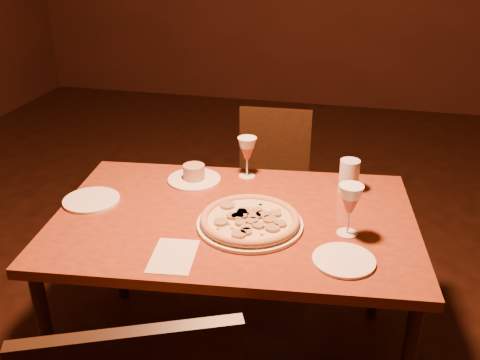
# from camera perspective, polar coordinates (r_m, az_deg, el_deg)

# --- Properties ---
(floor) EXTENTS (7.00, 7.00, 0.00)m
(floor) POSITION_cam_1_polar(r_m,az_deg,el_deg) (2.43, 2.37, -17.01)
(floor) COLOR black
(floor) RESTS_ON ground
(dining_table) EXTENTS (1.38, 0.97, 0.70)m
(dining_table) POSITION_cam_1_polar(r_m,az_deg,el_deg) (1.97, -0.63, -5.39)
(dining_table) COLOR brown
(dining_table) RESTS_ON floor
(chair_far) EXTENTS (0.40, 0.40, 0.79)m
(chair_far) POSITION_cam_1_polar(r_m,az_deg,el_deg) (2.82, 3.38, 0.25)
(chair_far) COLOR black
(chair_far) RESTS_ON floor
(pizza_plate) EXTENTS (0.37, 0.37, 0.04)m
(pizza_plate) POSITION_cam_1_polar(r_m,az_deg,el_deg) (1.86, 1.06, -4.33)
(pizza_plate) COLOR white
(pizza_plate) RESTS_ON dining_table
(ramekin_saucer) EXTENTS (0.22, 0.22, 0.07)m
(ramekin_saucer) POSITION_cam_1_polar(r_m,az_deg,el_deg) (2.20, -4.92, 0.46)
(ramekin_saucer) COLOR white
(ramekin_saucer) RESTS_ON dining_table
(wine_glass_far) EXTENTS (0.08, 0.08, 0.17)m
(wine_glass_far) POSITION_cam_1_polar(r_m,az_deg,el_deg) (2.20, 0.76, 2.42)
(wine_glass_far) COLOR #A74F45
(wine_glass_far) RESTS_ON dining_table
(wine_glass_right) EXTENTS (0.08, 0.08, 0.18)m
(wine_glass_right) POSITION_cam_1_polar(r_m,az_deg,el_deg) (1.82, 11.58, -3.17)
(wine_glass_right) COLOR #A74F45
(wine_glass_right) RESTS_ON dining_table
(water_tumbler) EXTENTS (0.08, 0.08, 0.13)m
(water_tumbler) POSITION_cam_1_polar(r_m,az_deg,el_deg) (2.13, 11.56, 0.46)
(water_tumbler) COLOR silver
(water_tumbler) RESTS_ON dining_table
(side_plate_left) EXTENTS (0.21, 0.21, 0.01)m
(side_plate_left) POSITION_cam_1_polar(r_m,az_deg,el_deg) (2.11, -15.57, -2.08)
(side_plate_left) COLOR white
(side_plate_left) RESTS_ON dining_table
(side_plate_near) EXTENTS (0.20, 0.20, 0.01)m
(side_plate_near) POSITION_cam_1_polar(r_m,az_deg,el_deg) (1.72, 11.02, -8.40)
(side_plate_near) COLOR white
(side_plate_near) RESTS_ON dining_table
(menu_card) EXTENTS (0.16, 0.21, 0.00)m
(menu_card) POSITION_cam_1_polar(r_m,az_deg,el_deg) (1.73, -7.13, -8.04)
(menu_card) COLOR silver
(menu_card) RESTS_ON dining_table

